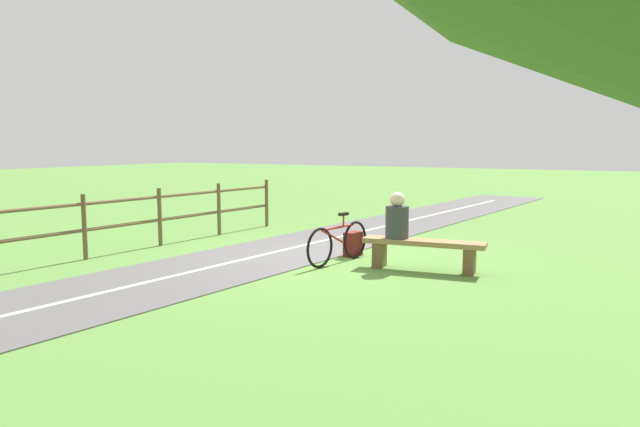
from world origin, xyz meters
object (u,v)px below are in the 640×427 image
(bench, at_px, (423,249))
(person_seated, at_px, (397,219))
(backpack, at_px, (353,244))
(bicycle, at_px, (338,242))

(bench, distance_m, person_seated, 0.64)
(person_seated, bearing_deg, bench, -180.00)
(backpack, bearing_deg, person_seated, 151.28)
(bench, height_order, backpack, bench)
(bench, xyz_separation_m, person_seated, (0.43, 0.05, 0.47))
(bench, relative_size, bicycle, 1.18)
(bicycle, distance_m, backpack, 0.69)
(bench, distance_m, bicycle, 1.45)
(person_seated, xyz_separation_m, backpack, (1.06, -0.58, -0.59))
(person_seated, height_order, bicycle, person_seated)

